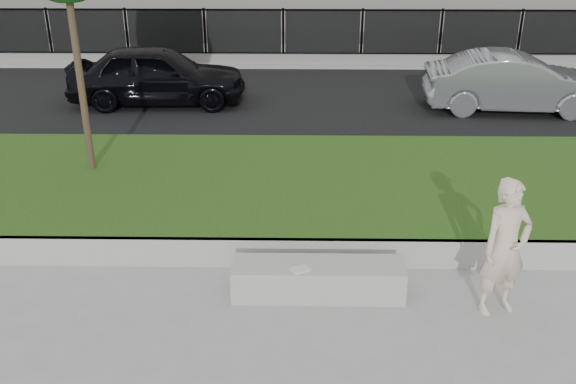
{
  "coord_description": "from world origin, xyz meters",
  "views": [
    {
      "loc": [
        -0.18,
        -6.16,
        4.37
      ],
      "look_at": [
        -0.3,
        1.2,
        0.99
      ],
      "focal_mm": 40.0,
      "sensor_mm": 36.0,
      "label": 1
    }
  ],
  "objects_px": {
    "stone_bench": "(318,279)",
    "man": "(505,248)",
    "car_dark": "(157,75)",
    "book": "(300,269)",
    "car_silver": "(515,83)"
  },
  "relations": [
    {
      "from": "stone_bench",
      "to": "man",
      "type": "relative_size",
      "value": 1.25
    },
    {
      "from": "stone_bench",
      "to": "car_dark",
      "type": "distance_m",
      "value": 8.52
    },
    {
      "from": "man",
      "to": "book",
      "type": "xyz_separation_m",
      "value": [
        -2.29,
        0.15,
        -0.39
      ]
    },
    {
      "from": "book",
      "to": "man",
      "type": "bearing_deg",
      "value": -29.56
    },
    {
      "from": "book",
      "to": "car_dark",
      "type": "relative_size",
      "value": 0.05
    },
    {
      "from": "man",
      "to": "book",
      "type": "bearing_deg",
      "value": 157.28
    },
    {
      "from": "stone_bench",
      "to": "book",
      "type": "relative_size",
      "value": 9.91
    },
    {
      "from": "stone_bench",
      "to": "man",
      "type": "distance_m",
      "value": 2.18
    },
    {
      "from": "man",
      "to": "book",
      "type": "height_order",
      "value": "man"
    },
    {
      "from": "man",
      "to": "car_silver",
      "type": "distance_m",
      "value": 8.01
    },
    {
      "from": "book",
      "to": "car_dark",
      "type": "height_order",
      "value": "car_dark"
    },
    {
      "from": "book",
      "to": "car_dark",
      "type": "bearing_deg",
      "value": 86.4
    },
    {
      "from": "stone_bench",
      "to": "car_silver",
      "type": "height_order",
      "value": "car_silver"
    },
    {
      "from": "book",
      "to": "car_silver",
      "type": "distance_m",
      "value": 8.86
    },
    {
      "from": "car_silver",
      "to": "book",
      "type": "bearing_deg",
      "value": 151.44
    }
  ]
}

